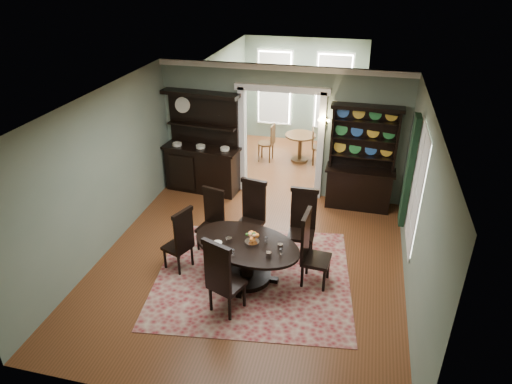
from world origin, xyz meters
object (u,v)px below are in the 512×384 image
sideboard (203,157)px  welsh_dresser (360,172)px  dining_table (247,254)px  parlor_table (300,144)px

sideboard → welsh_dresser: 3.62m
dining_table → parlor_table: 5.26m
sideboard → dining_table: bearing=-53.3°
welsh_dresser → sideboard: bearing=-178.7°
parlor_table → sideboard: bearing=-132.4°
sideboard → parlor_table: sideboard is taller
welsh_dresser → parlor_table: size_ratio=2.80×
dining_table → welsh_dresser: (1.76, 3.11, 0.31)m
sideboard → parlor_table: size_ratio=2.86×
dining_table → welsh_dresser: 3.58m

